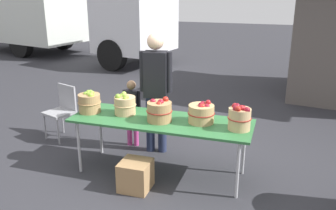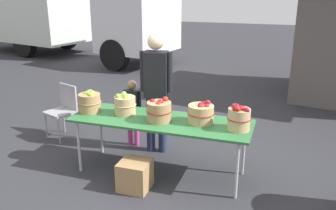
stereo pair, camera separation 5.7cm
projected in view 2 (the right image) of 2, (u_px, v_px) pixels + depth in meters
ground_plane at (161, 172)px, 4.83m from camera, size 40.00×40.00×0.00m
market_table at (161, 123)px, 4.61m from camera, size 2.30×0.76×0.75m
apple_basket_green_0 at (90, 102)px, 4.84m from camera, size 0.31×0.31×0.30m
apple_basket_green_1 at (125, 104)px, 4.76m from camera, size 0.30×0.30×0.29m
apple_basket_red_0 at (159, 111)px, 4.51m from camera, size 0.33×0.33×0.30m
apple_basket_red_1 at (201, 113)px, 4.46m from camera, size 0.34×0.34×0.27m
apple_basket_red_2 at (239, 118)px, 4.23m from camera, size 0.28×0.28×0.32m
vendor_adult at (156, 84)px, 5.15m from camera, size 0.46×0.28×1.75m
child_customer at (133, 108)px, 5.48m from camera, size 0.27×0.16×1.03m
box_truck at (53, 11)px, 12.59m from camera, size 7.99×3.82×2.75m
folding_chair at (64, 107)px, 5.82m from camera, size 0.51×0.51×0.86m
produce_crate at (135, 175)px, 4.40m from camera, size 0.36×0.36×0.36m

